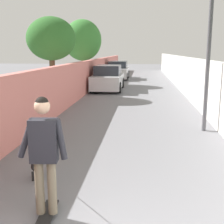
{
  "coord_description": "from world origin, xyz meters",
  "views": [
    {
      "loc": [
        -2.51,
        -0.43,
        2.41
      ],
      "look_at": [
        4.41,
        0.28,
        1.0
      ],
      "focal_mm": 48.39,
      "sensor_mm": 36.0,
      "label": 1
    }
  ],
  "objects_px": {
    "tree_left_near": "(83,40)",
    "car_far": "(118,71)",
    "car_near": "(108,79)",
    "lamp_post": "(210,25)",
    "person_skateboarder": "(44,147)",
    "tree_left_mid": "(51,39)",
    "skateboard": "(47,214)",
    "dog": "(38,164)"
  },
  "relations": [
    {
      "from": "tree_left_near",
      "to": "car_near",
      "type": "distance_m",
      "value": 4.32
    },
    {
      "from": "skateboard",
      "to": "person_skateboarder",
      "type": "distance_m",
      "value": 1.02
    },
    {
      "from": "person_skateboarder",
      "to": "dog",
      "type": "height_order",
      "value": "person_skateboarder"
    },
    {
      "from": "tree_left_near",
      "to": "dog",
      "type": "bearing_deg",
      "value": -171.91
    },
    {
      "from": "dog",
      "to": "car_far",
      "type": "xyz_separation_m",
      "value": [
        21.04,
        0.18,
        0.44
      ]
    },
    {
      "from": "tree_left_near",
      "to": "lamp_post",
      "type": "relative_size",
      "value": 0.99
    },
    {
      "from": "lamp_post",
      "to": "skateboard",
      "type": "relative_size",
      "value": 5.7
    },
    {
      "from": "lamp_post",
      "to": "car_near",
      "type": "distance_m",
      "value": 10.53
    },
    {
      "from": "skateboard",
      "to": "car_near",
      "type": "distance_m",
      "value": 14.76
    },
    {
      "from": "skateboard",
      "to": "car_far",
      "type": "bearing_deg",
      "value": 2.04
    },
    {
      "from": "skateboard",
      "to": "person_skateboarder",
      "type": "bearing_deg",
      "value": -135.0
    },
    {
      "from": "lamp_post",
      "to": "car_near",
      "type": "bearing_deg",
      "value": 23.34
    },
    {
      "from": "car_far",
      "to": "tree_left_mid",
      "type": "bearing_deg",
      "value": 166.65
    },
    {
      "from": "person_skateboarder",
      "to": "car_far",
      "type": "height_order",
      "value": "person_skateboarder"
    },
    {
      "from": "car_near",
      "to": "tree_left_mid",
      "type": "bearing_deg",
      "value": 140.6
    },
    {
      "from": "skateboard",
      "to": "dog",
      "type": "distance_m",
      "value": 1.53
    },
    {
      "from": "dog",
      "to": "tree_left_mid",
      "type": "bearing_deg",
      "value": 15.04
    },
    {
      "from": "tree_left_near",
      "to": "person_skateboarder",
      "type": "bearing_deg",
      "value": -170.56
    },
    {
      "from": "tree_left_near",
      "to": "car_far",
      "type": "height_order",
      "value": "tree_left_near"
    },
    {
      "from": "lamp_post",
      "to": "tree_left_near",
      "type": "bearing_deg",
      "value": 26.74
    },
    {
      "from": "car_near",
      "to": "lamp_post",
      "type": "bearing_deg",
      "value": -156.66
    },
    {
      "from": "tree_left_near",
      "to": "car_far",
      "type": "bearing_deg",
      "value": -23.8
    },
    {
      "from": "car_far",
      "to": "dog",
      "type": "bearing_deg",
      "value": -179.52
    },
    {
      "from": "car_near",
      "to": "car_far",
      "type": "bearing_deg",
      "value": 0.0
    },
    {
      "from": "tree_left_near",
      "to": "car_near",
      "type": "bearing_deg",
      "value": -143.46
    },
    {
      "from": "skateboard",
      "to": "person_skateboarder",
      "type": "xyz_separation_m",
      "value": [
        -0.0,
        -0.0,
        1.02
      ]
    },
    {
      "from": "lamp_post",
      "to": "dog",
      "type": "bearing_deg",
      "value": 135.4
    },
    {
      "from": "person_skateboarder",
      "to": "dog",
      "type": "bearing_deg",
      "value": 24.2
    },
    {
      "from": "lamp_post",
      "to": "skateboard",
      "type": "bearing_deg",
      "value": 148.49
    },
    {
      "from": "dog",
      "to": "skateboard",
      "type": "bearing_deg",
      "value": -155.8
    },
    {
      "from": "tree_left_near",
      "to": "person_skateboarder",
      "type": "xyz_separation_m",
      "value": [
        -17.59,
        -2.93,
        -2.04
      ]
    },
    {
      "from": "person_skateboarder",
      "to": "car_near",
      "type": "xyz_separation_m",
      "value": [
        14.72,
        0.8,
        -0.38
      ]
    },
    {
      "from": "tree_left_mid",
      "to": "car_near",
      "type": "bearing_deg",
      "value": -39.4
    },
    {
      "from": "car_near",
      "to": "car_far",
      "type": "xyz_separation_m",
      "value": [
        7.7,
        0.0,
        0.0
      ]
    },
    {
      "from": "tree_left_mid",
      "to": "skateboard",
      "type": "xyz_separation_m",
      "value": [
        -11.59,
        -3.37,
        -2.93
      ]
    },
    {
      "from": "lamp_post",
      "to": "skateboard",
      "type": "xyz_separation_m",
      "value": [
        -5.32,
        3.26,
        -3.08
      ]
    },
    {
      "from": "lamp_post",
      "to": "person_skateboarder",
      "type": "relative_size",
      "value": 2.69
    },
    {
      "from": "lamp_post",
      "to": "person_skateboarder",
      "type": "height_order",
      "value": "lamp_post"
    },
    {
      "from": "tree_left_near",
      "to": "car_far",
      "type": "distance_m",
      "value": 5.8
    },
    {
      "from": "car_far",
      "to": "tree_left_near",
      "type": "bearing_deg",
      "value": 156.2
    },
    {
      "from": "person_skateboarder",
      "to": "car_far",
      "type": "xyz_separation_m",
      "value": [
        22.42,
        0.8,
        -0.37
      ]
    },
    {
      "from": "lamp_post",
      "to": "person_skateboarder",
      "type": "distance_m",
      "value": 6.57
    }
  ]
}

